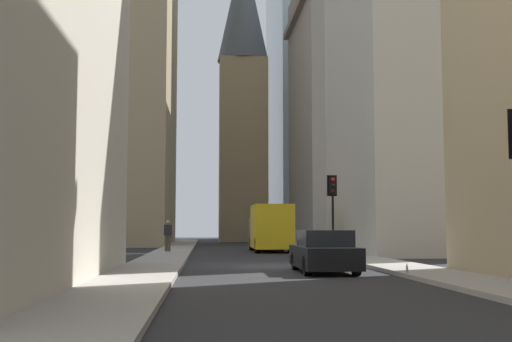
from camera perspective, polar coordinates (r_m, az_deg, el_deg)
ground_plane at (r=25.15m, az=1.35°, el=-8.49°), size 135.00×135.00×0.00m
sidewalk_right at (r=25.10m, az=-9.03°, el=-8.28°), size 90.00×2.20×0.14m
sidewalk_left at (r=25.99m, az=11.37°, el=-8.13°), size 90.00×2.20×0.14m
building_left_far at (r=57.98m, az=8.76°, el=5.31°), size 14.16×10.50×23.69m
building_left_midfar at (r=40.46m, az=15.01°, el=11.61°), size 12.74×10.00×25.97m
building_right_far at (r=57.98m, az=-12.48°, el=10.06°), size 16.66×10.00×32.96m
church_spire at (r=68.06m, az=-1.18°, el=7.82°), size 5.43×5.43×31.80m
delivery_truck at (r=39.52m, az=1.27°, el=-5.11°), size 6.46×2.25×2.84m
sedan_black at (r=21.57m, az=6.11°, el=-7.28°), size 4.30×1.78×1.42m
traffic_light_midblock at (r=33.51m, az=6.87°, el=-2.21°), size 0.43×0.52×4.09m
pedestrian at (r=36.65m, az=-7.89°, el=-5.62°), size 0.26×0.44×1.77m
discarded_bottle at (r=20.16m, az=13.36°, el=-8.51°), size 0.07×0.07×0.27m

